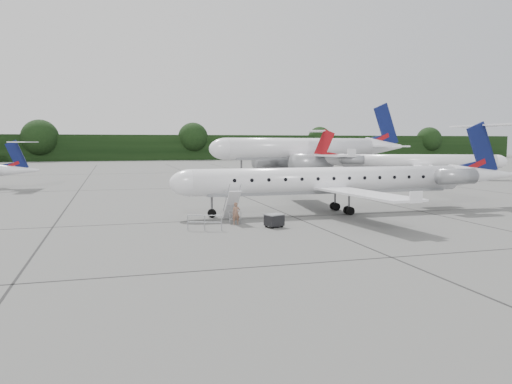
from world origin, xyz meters
name	(u,v)px	position (x,y,z in m)	size (l,w,h in m)	color
ground	(359,225)	(0.00, 0.00, 0.00)	(320.00, 320.00, 0.00)	slate
treeline	(166,147)	(0.00, 130.00, 4.00)	(260.00, 4.00, 8.00)	black
main_regional_jet	(331,167)	(0.52, 6.01, 3.68)	(28.74, 20.69, 7.37)	white
airstair	(232,206)	(-8.12, 3.87, 1.15)	(0.85, 2.40, 2.31)	white
passenger	(236,213)	(-8.14, 2.52, 0.77)	(0.56, 0.37, 1.55)	#855C48
safety_railing	(205,223)	(-10.67, 0.71, 0.50)	(2.20, 0.08, 1.00)	gray
baggage_cart	(274,220)	(-5.96, 0.70, 0.48)	(1.10, 0.89, 0.95)	black
bg_narrowbody	(301,138)	(14.92, 49.76, 6.38)	(35.53, 25.58, 12.75)	white
bg_regional_right	(418,154)	(28.90, 36.18, 3.81)	(29.05, 20.92, 7.62)	white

